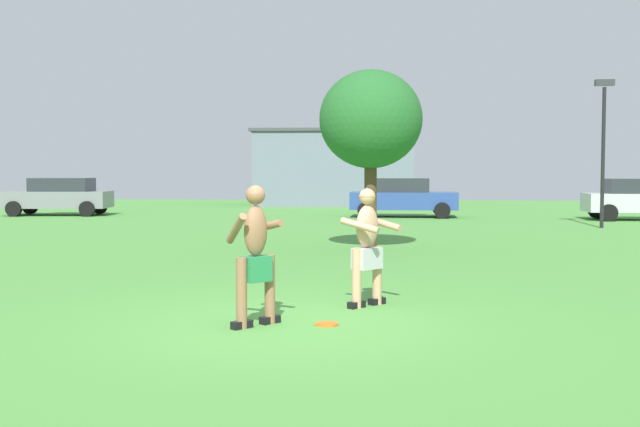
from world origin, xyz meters
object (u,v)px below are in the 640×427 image
at_px(frisbee, 327,324).
at_px(car_blue_near_post, 402,197).
at_px(player_with_cap, 367,242).
at_px(car_gray_far_end, 59,196).
at_px(tree_left_field, 371,120).
at_px(lamp_post, 603,135).
at_px(player_in_green, 255,252).

relative_size(frisbee, car_blue_near_post, 0.07).
bearing_deg(player_with_cap, car_gray_far_end, 123.20).
bearing_deg(tree_left_field, car_gray_far_end, 135.35).
relative_size(car_blue_near_post, car_gray_far_end, 0.98).
distance_m(car_blue_near_post, tree_left_field, 13.36).
relative_size(player_with_cap, lamp_post, 0.34).
relative_size(player_with_cap, car_blue_near_post, 0.38).
height_order(frisbee, lamp_post, lamp_post).
xyz_separation_m(player_with_cap, frisbee, (-0.47, -1.32, -0.88)).
distance_m(frisbee, car_blue_near_post, 21.81).
height_order(frisbee, tree_left_field, tree_left_field).
bearing_deg(lamp_post, car_gray_far_end, 165.38).
bearing_deg(player_with_cap, player_in_green, -132.65).
xyz_separation_m(player_with_cap, player_in_green, (-1.31, -1.43, -0.00)).
height_order(player_in_green, car_blue_near_post, player_in_green).
distance_m(car_blue_near_post, lamp_post, 8.63).
bearing_deg(frisbee, car_gray_far_end, 120.68).
distance_m(player_in_green, car_blue_near_post, 21.98).
xyz_separation_m(player_with_cap, car_gray_far_end, (-13.38, 20.45, -0.07)).
bearing_deg(player_with_cap, tree_left_field, 90.47).
distance_m(player_in_green, lamp_post, 18.75).
bearing_deg(tree_left_field, car_blue_near_post, 85.13).
distance_m(car_gray_far_end, lamp_post, 21.62).
xyz_separation_m(car_gray_far_end, lamp_post, (20.81, -5.43, 2.21)).
bearing_deg(lamp_post, player_in_green, -117.98).
bearing_deg(lamp_post, player_with_cap, -116.30).
height_order(player_with_cap, frisbee, player_with_cap).
bearing_deg(car_blue_near_post, frisbee, -94.02).
bearing_deg(player_with_cap, frisbee, -109.44).
height_order(car_blue_near_post, tree_left_field, tree_left_field).
bearing_deg(player_in_green, car_gray_far_end, 118.88).
bearing_deg(frisbee, tree_left_field, 87.30).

